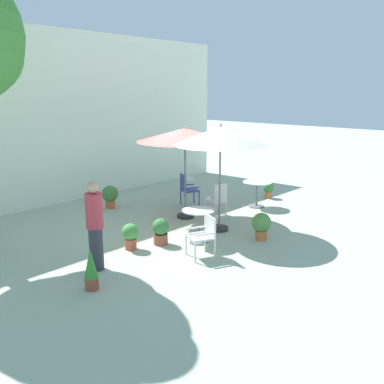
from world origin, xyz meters
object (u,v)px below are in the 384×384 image
(potted_plant_2, at_px, (110,195))
(potted_plant_3, at_px, (91,269))
(cafe_table_0, at_px, (198,220))
(patio_chair_3, at_px, (187,188))
(potted_plant_4, at_px, (261,224))
(standing_person, at_px, (95,225))
(potted_plant_5, at_px, (130,235))
(patio_umbrella_1, at_px, (221,137))
(cafe_table_1, at_px, (257,189))
(potted_plant_0, at_px, (268,189))
(patio_chair_1, at_px, (217,198))
(patio_chair_2, at_px, (204,233))
(potted_plant_1, at_px, (160,231))
(patio_umbrella_0, at_px, (185,136))
(patio_chair_0, at_px, (190,178))

(potted_plant_2, distance_m, potted_plant_3, 5.12)
(cafe_table_0, height_order, patio_chair_3, patio_chair_3)
(potted_plant_4, height_order, standing_person, standing_person)
(potted_plant_5, bearing_deg, patio_umbrella_1, -14.68)
(cafe_table_1, height_order, potted_plant_3, cafe_table_1)
(patio_umbrella_1, relative_size, potted_plant_0, 4.95)
(cafe_table_1, xyz_separation_m, potted_plant_3, (-6.24, -0.93, -0.16))
(patio_chair_1, xyz_separation_m, patio_chair_2, (-2.33, -1.57, -0.02))
(patio_chair_2, height_order, potted_plant_5, patio_chair_2)
(patio_chair_1, distance_m, potted_plant_2, 3.13)
(potted_plant_1, bearing_deg, patio_chair_3, 33.10)
(potted_plant_0, bearing_deg, cafe_table_0, -166.62)
(cafe_table_0, distance_m, potted_plant_5, 1.50)
(potted_plant_0, distance_m, potted_plant_1, 5.10)
(cafe_table_1, xyz_separation_m, patio_chair_1, (-1.53, 0.21, -0.01))
(patio_umbrella_0, xyz_separation_m, patio_chair_1, (0.65, -0.56, -1.66))
(potted_plant_3, bearing_deg, potted_plant_1, 17.81)
(patio_umbrella_1, distance_m, potted_plant_1, 2.55)
(patio_umbrella_1, xyz_separation_m, standing_person, (-3.33, 0.23, -1.37))
(potted_plant_4, xyz_separation_m, potted_plant_5, (-2.38, 1.70, -0.04))
(potted_plant_1, bearing_deg, potted_plant_2, 72.30)
(potted_plant_3, bearing_deg, potted_plant_2, 50.09)
(patio_umbrella_1, height_order, patio_chair_0, patio_umbrella_1)
(patio_chair_3, xyz_separation_m, potted_plant_5, (-3.32, -1.50, -0.22))
(cafe_table_0, bearing_deg, potted_plant_5, 147.88)
(potted_plant_2, distance_m, standing_person, 4.33)
(patio_chair_1, distance_m, patio_chair_3, 1.36)
(potted_plant_2, bearing_deg, patio_chair_3, -41.11)
(patio_chair_2, relative_size, potted_plant_1, 1.45)
(potted_plant_0, xyz_separation_m, standing_person, (-6.81, -0.63, 0.59))
(patio_umbrella_1, relative_size, potted_plant_2, 3.92)
(potted_plant_2, relative_size, potted_plant_3, 0.89)
(potted_plant_0, xyz_separation_m, potted_plant_3, (-7.34, -1.24, 0.07))
(patio_chair_2, bearing_deg, potted_plant_4, -10.29)
(cafe_table_0, xyz_separation_m, cafe_table_1, (3.35, 0.75, -0.00))
(patio_umbrella_1, bearing_deg, patio_umbrella_0, 81.57)
(cafe_table_0, distance_m, potted_plant_0, 4.58)
(cafe_table_0, bearing_deg, patio_chair_0, 45.48)
(cafe_table_1, relative_size, potted_plant_3, 1.13)
(patio_umbrella_1, distance_m, cafe_table_0, 2.00)
(patio_chair_3, bearing_deg, potted_plant_3, -153.41)
(patio_chair_0, bearing_deg, patio_chair_2, -133.81)
(patio_umbrella_0, height_order, potted_plant_4, patio_umbrella_0)
(patio_umbrella_1, distance_m, patio_chair_1, 2.08)
(potted_plant_1, bearing_deg, potted_plant_4, -39.82)
(potted_plant_4, bearing_deg, patio_chair_2, 169.71)
(patio_chair_2, distance_m, standing_person, 2.16)
(patio_chair_1, distance_m, potted_plant_5, 3.09)
(standing_person, bearing_deg, patio_chair_2, -29.54)
(patio_umbrella_0, xyz_separation_m, patio_chair_0, (1.99, 1.70, -1.63))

